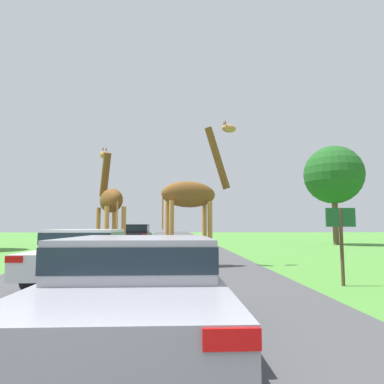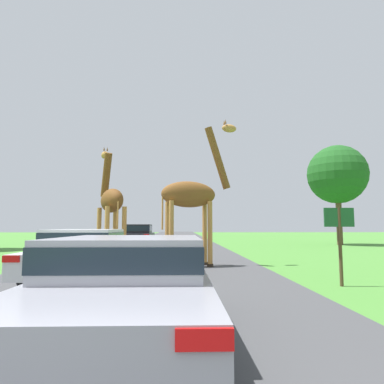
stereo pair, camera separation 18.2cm
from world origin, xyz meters
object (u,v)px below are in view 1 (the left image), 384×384
at_px(car_queue_right, 136,235).
at_px(tree_left_edge, 334,175).
at_px(car_lead_maroon, 140,283).
at_px(sign_post, 341,231).
at_px(giraffe_companion, 110,202).
at_px(giraffe_near_road, 193,195).
at_px(car_queue_left, 86,252).

bearing_deg(car_queue_right, tree_left_edge, 9.54).
height_order(car_lead_maroon, sign_post, sign_post).
xyz_separation_m(giraffe_companion, car_lead_maroon, (2.10, -8.97, -1.59)).
relative_size(giraffe_near_road, giraffe_companion, 1.13).
height_order(giraffe_near_road, sign_post, giraffe_near_road).
distance_m(car_queue_right, sign_post, 16.20).
relative_size(giraffe_companion, tree_left_edge, 0.62).
xyz_separation_m(tree_left_edge, sign_post, (-8.06, -17.29, -3.99)).
bearing_deg(car_queue_right, giraffe_companion, -89.32).
bearing_deg(car_lead_maroon, car_queue_left, 111.55).
bearing_deg(giraffe_near_road, car_queue_right, -178.93).
bearing_deg(car_lead_maroon, giraffe_near_road, 82.56).
bearing_deg(tree_left_edge, sign_post, -114.99).
bearing_deg(giraffe_near_road, sign_post, 23.89).
height_order(car_queue_right, car_queue_left, car_queue_right).
xyz_separation_m(car_lead_maroon, sign_post, (4.26, 3.63, 0.56)).
bearing_deg(sign_post, car_queue_left, 169.96).
distance_m(giraffe_near_road, sign_post, 5.29).
distance_m(car_lead_maroon, car_queue_right, 18.61).
bearing_deg(giraffe_companion, sign_post, -66.65).
bearing_deg(sign_post, tree_left_edge, 65.01).
height_order(giraffe_near_road, tree_left_edge, tree_left_edge).
bearing_deg(car_queue_right, car_queue_left, -88.54).
height_order(giraffe_companion, tree_left_edge, tree_left_edge).
height_order(giraffe_near_road, car_queue_left, giraffe_near_road).
height_order(giraffe_near_road, car_lead_maroon, giraffe_near_road).
distance_m(giraffe_near_road, car_queue_right, 11.44).
relative_size(giraffe_companion, car_queue_left, 1.02).
xyz_separation_m(giraffe_companion, car_queue_left, (0.24, -4.25, -1.57)).
relative_size(giraffe_companion, car_lead_maroon, 1.04).
bearing_deg(car_queue_left, sign_post, -10.04).
distance_m(giraffe_companion, car_lead_maroon, 9.34).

